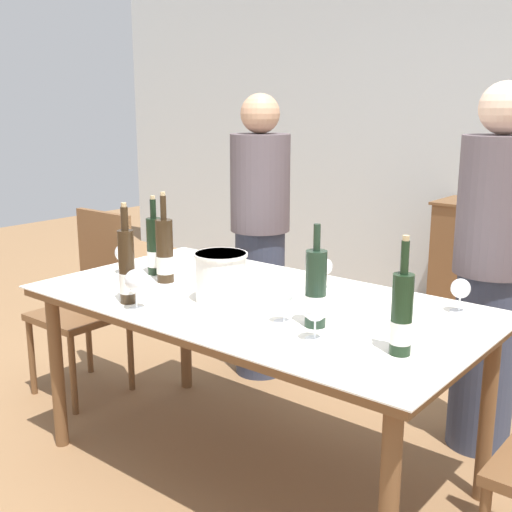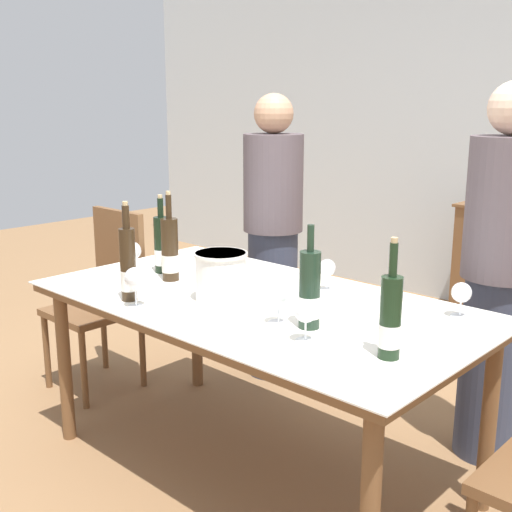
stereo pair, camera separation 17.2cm
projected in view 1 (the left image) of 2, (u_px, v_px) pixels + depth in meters
The scene contains 18 objects.
ground_plane at pixel (256, 469), 2.76m from camera, with size 12.00×12.00×0.00m, color olive.
back_wall at pixel (508, 123), 4.61m from camera, with size 8.00×0.10×2.80m.
dining_table at pixel (256, 315), 2.60m from camera, with size 1.84×1.00×0.76m.
ice_bucket at pixel (221, 276), 2.54m from camera, with size 0.21×0.21×0.20m.
wine_bottle_0 at pixel (402, 316), 1.99m from camera, with size 0.07×0.07×0.38m.
wine_bottle_1 at pixel (316, 291), 2.25m from camera, with size 0.08×0.08×0.37m.
wine_bottle_2 at pixel (127, 268), 2.51m from camera, with size 0.06×0.06×0.40m.
wine_bottle_3 at pixel (154, 247), 2.95m from camera, with size 0.07×0.07×0.37m.
wine_bottle_4 at pixel (165, 252), 2.81m from camera, with size 0.08×0.08×0.40m.
wine_glass_0 at pixel (461, 290), 2.41m from camera, with size 0.07×0.07×0.13m.
wine_glass_1 at pixel (324, 268), 2.71m from camera, with size 0.07×0.07×0.14m.
wine_glass_2 at pixel (315, 311), 2.12m from camera, with size 0.08×0.08×0.14m.
wine_glass_3 at pixel (136, 281), 2.44m from camera, with size 0.08×0.08×0.16m.
wine_glass_4 at pixel (124, 253), 2.97m from camera, with size 0.08×0.08×0.14m.
wine_glass_5 at pixel (284, 295), 2.28m from camera, with size 0.08×0.08×0.15m.
chair_left_end at pixel (92, 292), 3.45m from camera, with size 0.42×0.42×0.97m.
person_host at pixel (260, 239), 3.59m from camera, with size 0.33×0.33×1.59m.
person_guest_left at pixel (491, 273), 2.78m from camera, with size 0.33×0.33×1.63m.
Camera 1 is at (1.56, -1.92, 1.53)m, focal length 45.00 mm.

